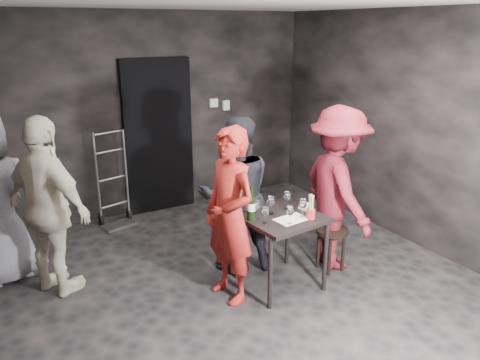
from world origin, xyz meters
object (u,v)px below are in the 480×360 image
man_maroon (338,176)px  wine_bottle (251,207)px  hand_truck (116,208)px  tasting_table (280,225)px  server_red (230,206)px  bystander_cream (47,193)px  breadstick_cup (311,207)px  woman_black (236,188)px  stool (332,237)px

man_maroon → wine_bottle: 1.06m
hand_truck → tasting_table: bearing=-80.6°
server_red → man_maroon: (1.29, 0.01, 0.08)m
tasting_table → wine_bottle: (-0.30, 0.05, 0.23)m
wine_bottle → server_red: bearing=-177.8°
bystander_cream → breadstick_cup: bystander_cream is taller
woman_black → wine_bottle: woman_black is taller
tasting_table → man_maroon: size_ratio=0.37×
hand_truck → server_red: size_ratio=0.67×
hand_truck → tasting_table: (1.02, -2.31, 0.43)m
stool → bystander_cream: bystander_cream is taller
woman_black → man_maroon: (0.95, -0.47, 0.11)m
woman_black → stool: bearing=162.3°
wine_bottle → man_maroon: bearing=0.3°
tasting_table → man_maroon: bearing=4.6°
server_red → bystander_cream: (-1.43, 0.92, 0.09)m
man_maroon → tasting_table: bearing=105.9°
woman_black → man_maroon: size_ratio=0.89×
tasting_table → server_red: server_red is taller
man_maroon → wine_bottle: bearing=101.6°
hand_truck → man_maroon: man_maroon is taller
man_maroon → bystander_cream: (-2.72, 0.90, 0.01)m
breadstick_cup → hand_truck: bearing=116.0°
tasting_table → bystander_cream: 2.22m
stool → woman_black: 1.14m
tasting_table → breadstick_cup: (0.20, -0.20, 0.22)m
stool → man_maroon: 0.66m
stool → woman_black: woman_black is taller
hand_truck → tasting_table: 2.56m
bystander_cream → wine_bottle: 1.90m
tasting_table → breadstick_cup: bearing=-45.3°
man_maroon → server_red: bearing=101.9°
tasting_table → stool: 0.70m
server_red → tasting_table: bearing=76.2°
tasting_table → bystander_cream: size_ratio=0.37×
tasting_table → wine_bottle: size_ratio=2.24×
man_maroon → bystander_cream: bearing=82.9°
server_red → wine_bottle: server_red is taller
stool → server_red: bearing=176.6°
bystander_cream → wine_bottle: (1.66, -0.91, -0.14)m
woman_black → man_maroon: 1.07m
hand_truck → breadstick_cup: hand_truck is taller
bystander_cream → breadstick_cup: 2.46m
hand_truck → woman_black: woman_black is taller
stool → wine_bottle: (-0.94, 0.08, 0.51)m
man_maroon → woman_black: bearing=74.9°
tasting_table → man_maroon: man_maroon is taller
woman_black → wine_bottle: size_ratio=5.40×
bystander_cream → wine_bottle: bystander_cream is taller
server_red → man_maroon: man_maroon is taller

